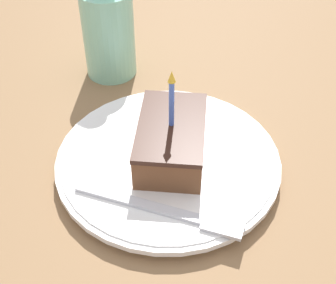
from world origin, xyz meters
name	(u,v)px	position (x,y,z in m)	size (l,w,h in m)	color
ground_plane	(184,184)	(0.00, 0.00, -0.02)	(2.40, 2.40, 0.04)	olive
plate	(168,161)	(-0.02, 0.01, 0.01)	(0.28, 0.28, 0.02)	white
cake_slice	(171,139)	(-0.02, 0.01, 0.04)	(0.08, 0.13, 0.12)	brown
fork	(169,211)	(-0.01, -0.08, 0.02)	(0.19, 0.06, 0.00)	silver
bottle	(108,30)	(-0.13, 0.21, 0.07)	(0.08, 0.08, 0.18)	#8CD1B2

